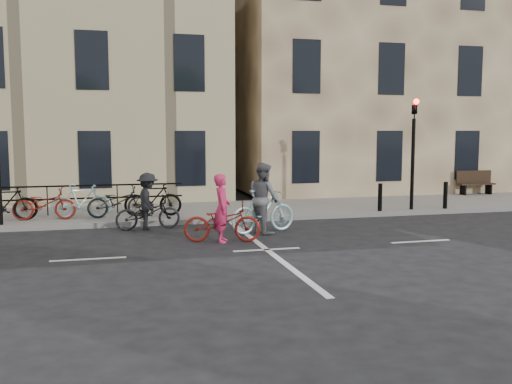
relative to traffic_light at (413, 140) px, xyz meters
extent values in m
plane|color=black|center=(-6.20, -4.34, -2.45)|extent=(120.00, 120.00, 0.00)
cube|color=slate|center=(-10.20, 1.66, -2.38)|extent=(46.00, 4.00, 0.15)
cube|color=#8B7354|center=(2.80, 8.66, 3.70)|extent=(14.00, 10.00, 12.00)
cylinder|color=black|center=(0.00, 0.01, -0.80)|extent=(0.12, 0.12, 3.00)
imported|color=black|center=(0.00, 0.01, 1.15)|extent=(0.15, 0.18, 0.90)
sphere|color=#FF0C05|center=(0.00, -0.11, 1.25)|extent=(0.18, 0.18, 0.18)
cylinder|color=black|center=(-1.20, -0.09, -1.85)|extent=(0.14, 0.14, 0.90)
cylinder|color=black|center=(1.20, -0.09, -1.85)|extent=(0.14, 0.14, 0.90)
cube|color=black|center=(4.20, 3.31, -2.10)|extent=(0.06, 0.38, 0.40)
cube|color=black|center=(5.40, 3.31, -2.10)|extent=(0.06, 0.38, 0.40)
cube|color=black|center=(4.80, 3.31, -1.87)|extent=(1.60, 0.40, 0.06)
cube|color=black|center=(4.80, 3.49, -1.58)|extent=(1.60, 0.06, 0.50)
cube|color=black|center=(-11.07, 1.56, -1.83)|extent=(7.25, 0.04, 0.95)
imported|color=black|center=(-12.65, 0.66, -1.78)|extent=(1.75, 0.49, 1.05)
imported|color=maroon|center=(-11.60, 0.66, -1.83)|extent=(1.80, 0.63, 0.95)
imported|color=#9CC9CD|center=(-10.55, 0.66, -1.78)|extent=(1.75, 0.49, 1.05)
imported|color=black|center=(-9.50, 0.66, -1.83)|extent=(1.80, 0.63, 0.95)
imported|color=black|center=(-8.45, 0.66, -1.78)|extent=(1.75, 0.49, 1.05)
imported|color=maroon|center=(-7.02, -3.14, -1.95)|extent=(2.01, 1.07, 1.00)
imported|color=#CF2455|center=(-7.02, -3.14, -1.60)|extent=(0.53, 0.70, 1.70)
imported|color=#9CC9CD|center=(-5.70, -2.19, -1.86)|extent=(2.05, 1.10, 1.19)
imported|color=#5D5E63|center=(-5.70, -2.19, -1.50)|extent=(0.96, 1.10, 1.91)
imported|color=black|center=(-8.70, -0.89, -1.98)|extent=(1.86, 0.82, 0.94)
imported|color=black|center=(-8.70, -0.89, -1.65)|extent=(0.70, 1.09, 1.60)
camera|label=1|loc=(-9.68, -16.93, 0.34)|focal=40.00mm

